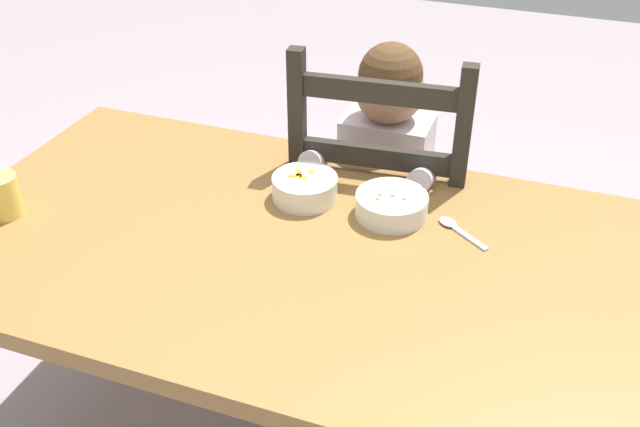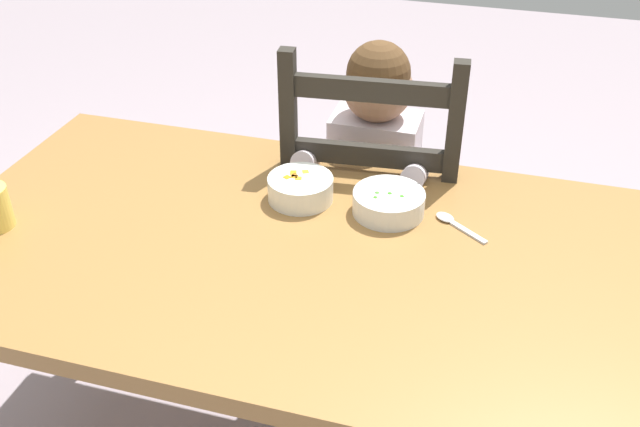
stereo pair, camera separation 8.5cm
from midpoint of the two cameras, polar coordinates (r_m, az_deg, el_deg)
The scene contains 6 objects.
dining_table at distance 1.53m, azimuth -2.86°, elevation -5.45°, with size 1.54×0.84×0.72m.
dining_chair at distance 1.96m, azimuth 2.83°, elevation -0.81°, with size 0.46×0.46×1.01m.
child_figure at distance 1.87m, azimuth 2.78°, elevation 3.40°, with size 0.32×0.31×0.98m.
bowl_of_peas at distance 1.56m, azimuth 3.85°, elevation 0.87°, with size 0.15×0.15×0.05m.
bowl_of_carrots at distance 1.60m, azimuth -3.06°, elevation 2.00°, with size 0.14×0.14×0.05m.
spoon at distance 1.55m, azimuth 8.76°, elevation -0.67°, with size 0.12×0.10×0.01m.
Camera 2 is at (0.36, -1.13, 1.58)m, focal length 40.86 mm.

